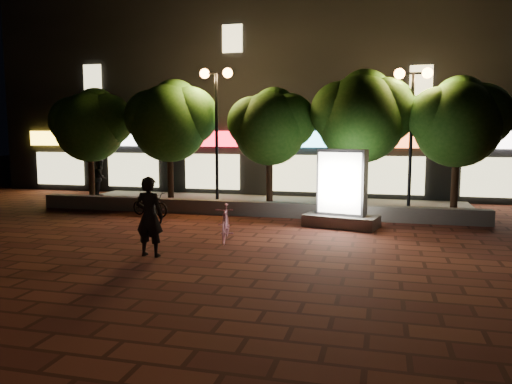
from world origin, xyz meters
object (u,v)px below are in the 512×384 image
(rider, at_px, (149,217))
(pedestrian, at_px, (101,178))
(tree_mid, at_px, (271,124))
(scooter_parked, at_px, (150,204))
(tree_far_left, at_px, (91,123))
(tree_left, at_px, (171,118))
(street_lamp_right, at_px, (412,103))
(street_lamp_left, at_px, (216,102))
(ad_kiosk, at_px, (342,196))
(tree_right, at_px, (363,114))
(tree_far_right, at_px, (459,119))
(scooter_pink, at_px, (225,223))

(rider, relative_size, pedestrian, 1.16)
(tree_mid, height_order, scooter_parked, tree_mid)
(tree_far_left, height_order, tree_left, tree_left)
(tree_left, relative_size, rider, 2.57)
(tree_far_left, distance_m, street_lamp_right, 12.47)
(rider, bearing_deg, street_lamp_left, -81.04)
(street_lamp_right, distance_m, ad_kiosk, 4.39)
(tree_right, height_order, tree_far_right, tree_right)
(tree_mid, bearing_deg, street_lamp_right, -3.04)
(pedestrian, bearing_deg, ad_kiosk, -130.80)
(tree_right, bearing_deg, scooter_parked, -160.81)
(street_lamp_left, height_order, scooter_parked, street_lamp_left)
(ad_kiosk, distance_m, rider, 6.33)
(tree_right, bearing_deg, tree_mid, -180.00)
(pedestrian, bearing_deg, scooter_parked, -151.96)
(street_lamp_right, relative_size, scooter_pink, 3.06)
(street_lamp_left, distance_m, street_lamp_right, 7.00)
(street_lamp_left, bearing_deg, tree_far_right, 1.76)
(tree_left, bearing_deg, tree_mid, -0.00)
(ad_kiosk, height_order, pedestrian, ad_kiosk)
(street_lamp_left, bearing_deg, tree_left, 172.30)
(street_lamp_left, bearing_deg, street_lamp_right, 0.00)
(tree_left, distance_m, rider, 8.46)
(tree_mid, relative_size, scooter_pink, 2.77)
(tree_mid, height_order, tree_far_right, tree_far_right)
(tree_right, bearing_deg, street_lamp_left, -177.19)
(tree_mid, relative_size, tree_right, 0.89)
(tree_far_right, xyz_separation_m, street_lamp_left, (-8.55, -0.26, 0.66))
(ad_kiosk, relative_size, pedestrian, 1.47)
(tree_mid, height_order, rider, tree_mid)
(tree_far_left, height_order, street_lamp_left, street_lamp_left)
(tree_right, bearing_deg, street_lamp_right, -9.10)
(scooter_parked, relative_size, pedestrian, 0.96)
(tree_far_left, distance_m, tree_mid, 7.50)
(tree_far_right, relative_size, ad_kiosk, 1.98)
(tree_left, distance_m, tree_mid, 4.00)
(scooter_pink, relative_size, pedestrian, 0.99)
(tree_right, bearing_deg, tree_far_left, -180.00)
(tree_far_right, bearing_deg, street_lamp_left, -178.24)
(street_lamp_right, xyz_separation_m, rider, (-6.20, -7.34, -2.94))
(tree_far_left, bearing_deg, scooter_pink, -36.78)
(pedestrian, bearing_deg, tree_left, -129.01)
(tree_right, distance_m, scooter_pink, 7.20)
(street_lamp_right, xyz_separation_m, ad_kiosk, (-2.11, -2.50, -2.92))
(scooter_parked, bearing_deg, scooter_pink, -112.78)
(tree_left, bearing_deg, tree_far_right, -0.00)
(tree_far_left, bearing_deg, ad_kiosk, -14.98)
(tree_far_right, bearing_deg, scooter_parked, -166.52)
(tree_far_right, distance_m, scooter_parked, 10.97)
(street_lamp_left, xyz_separation_m, scooter_parked, (-1.72, -2.20, -3.62))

